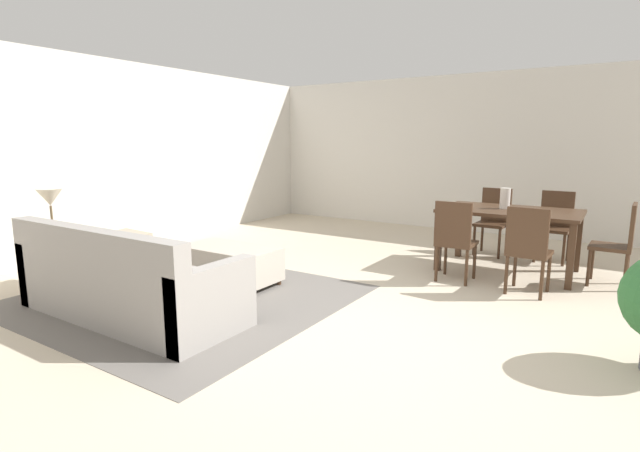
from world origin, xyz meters
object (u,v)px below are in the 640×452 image
object	(u,v)px
table_lamp	(50,200)
dining_chair_far_left	(494,217)
dining_table	(510,217)
vase_centerpiece	(505,198)
side_table	(55,248)
dining_chair_head_east	(620,240)
couch	(126,285)
dining_chair_near_left	(455,237)
dining_chair_near_right	(528,246)
ottoman_table	(230,263)
dining_chair_far_right	(555,222)

from	to	relation	value
table_lamp	dining_chair_far_left	xyz separation A→B (m)	(3.60, 4.17, -0.44)
dining_table	vase_centerpiece	distance (m)	0.23
side_table	dining_chair_head_east	world-z (taller)	dining_chair_head_east
vase_centerpiece	couch	bearing A→B (deg)	-125.13
dining_chair_near_left	dining_chair_near_right	size ratio (longest dim) A/B	1.00
side_table	couch	bearing A→B (deg)	-5.97
ottoman_table	side_table	world-z (taller)	side_table
dining_table	vase_centerpiece	xyz separation A→B (m)	(-0.07, 0.03, 0.22)
table_lamp	dining_chair_near_right	world-z (taller)	table_lamp
dining_table	dining_chair_far_right	size ratio (longest dim) A/B	1.70
dining_chair_near_right	dining_chair_head_east	world-z (taller)	same
table_lamp	dining_chair_near_left	distance (m)	4.39
dining_chair_near_right	vase_centerpiece	distance (m)	1.07
dining_chair_far_left	vase_centerpiece	bearing A→B (deg)	-69.77
dining_chair_near_left	dining_chair_far_right	xyz separation A→B (m)	(0.81, 1.69, 0.00)
dining_chair_near_right	side_table	bearing A→B (deg)	-150.39
dining_table	dining_chair_near_right	world-z (taller)	dining_chair_near_right
dining_chair_head_east	side_table	bearing A→B (deg)	-147.04
ottoman_table	dining_chair_near_right	bearing A→B (deg)	25.22
table_lamp	dining_chair_far_right	size ratio (longest dim) A/B	0.57
ottoman_table	vase_centerpiece	bearing A→B (deg)	43.00
dining_table	vase_centerpiece	world-z (taller)	vase_centerpiece
couch	dining_chair_far_right	world-z (taller)	dining_chair_far_right
ottoman_table	table_lamp	size ratio (longest dim) A/B	2.09
table_lamp	dining_chair_head_east	xyz separation A→B (m)	(5.12, 3.32, -0.44)
vase_centerpiece	dining_chair_far_left	bearing A→B (deg)	110.23
ottoman_table	dining_chair_far_right	size ratio (longest dim) A/B	1.19
ottoman_table	dining_chair_near_right	size ratio (longest dim) A/B	1.19
dining_chair_head_east	table_lamp	bearing A→B (deg)	-147.04
table_lamp	dining_chair_far_left	distance (m)	5.53
side_table	table_lamp	xyz separation A→B (m)	(0.00, 0.00, 0.52)
dining_chair_far_left	dining_chair_far_right	xyz separation A→B (m)	(0.77, 0.04, 0.00)
dining_chair_near_left	dining_chair_far_left	xyz separation A→B (m)	(0.04, 1.65, 0.00)
dining_chair_head_east	vase_centerpiece	world-z (taller)	vase_centerpiece
vase_centerpiece	dining_chair_head_east	bearing A→B (deg)	-2.45
couch	ottoman_table	xyz separation A→B (m)	(0.06, 1.27, -0.06)
couch	dining_chair_near_right	distance (m)	3.92
dining_table	dining_chair_head_east	bearing A→B (deg)	-0.99
couch	vase_centerpiece	size ratio (longest dim) A/B	8.90
ottoman_table	side_table	size ratio (longest dim) A/B	1.99
dining_chair_far_right	table_lamp	bearing A→B (deg)	-136.05
ottoman_table	dining_table	size ratio (longest dim) A/B	0.70
dining_table	couch	bearing A→B (deg)	-126.18
side_table	vase_centerpiece	bearing A→B (deg)	40.86
dining_chair_far_left	dining_chair_head_east	bearing A→B (deg)	-29.39
dining_chair_far_right	dining_chair_head_east	distance (m)	1.17
dining_table	dining_chair_near_left	bearing A→B (deg)	-116.61
dining_chair_near_left	vase_centerpiece	bearing A→B (deg)	68.48
side_table	dining_chair_near_right	distance (m)	4.98
couch	dining_chair_near_left	xyz separation A→B (m)	(2.14, 2.67, 0.22)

